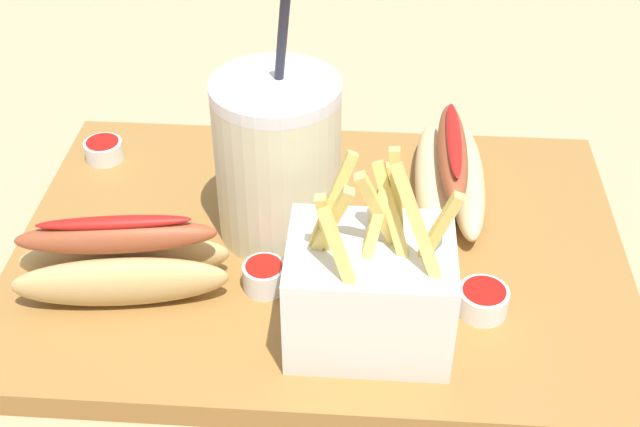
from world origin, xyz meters
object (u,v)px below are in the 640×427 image
object	(u,v)px
hot_dog_2	(121,262)
fries_basket	(370,289)
ketchup_cup_3	(104,149)
soda_cup	(278,160)
ketchup_cup_1	(264,275)
hot_dog_1	(450,172)
ketchup_cup_2	(483,300)

from	to	relation	value
hot_dog_2	fries_basket	bearing A→B (deg)	-9.90
ketchup_cup_3	fries_basket	bearing A→B (deg)	-39.76
soda_cup	fries_basket	bearing A→B (deg)	-56.90
soda_cup	ketchup_cup_1	distance (m)	0.09
soda_cup	hot_dog_2	world-z (taller)	soda_cup
fries_basket	hot_dog_1	distance (m)	0.18
fries_basket	ketchup_cup_3	world-z (taller)	fries_basket
hot_dog_1	fries_basket	bearing A→B (deg)	-110.89
ketchup_cup_1	fries_basket	bearing A→B (deg)	-28.23
soda_cup	fries_basket	distance (m)	0.14
ketchup_cup_2	ketchup_cup_3	bearing A→B (deg)	151.73
soda_cup	hot_dog_1	world-z (taller)	soda_cup
hot_dog_1	ketchup_cup_3	world-z (taller)	hot_dog_1
fries_basket	hot_dog_2	xyz separation A→B (m)	(-0.18, 0.03, -0.01)
hot_dog_1	ketchup_cup_3	distance (m)	0.31
hot_dog_1	ketchup_cup_2	world-z (taller)	hot_dog_1
fries_basket	ketchup_cup_2	xyz separation A→B (m)	(0.08, 0.03, -0.03)
hot_dog_2	ketchup_cup_2	xyz separation A→B (m)	(0.26, -0.00, -0.02)
fries_basket	hot_dog_2	size ratio (longest dim) A/B	0.90
hot_dog_1	hot_dog_2	world-z (taller)	hot_dog_2
hot_dog_1	hot_dog_2	bearing A→B (deg)	-150.76
hot_dog_1	ketchup_cup_3	xyz separation A→B (m)	(-0.31, 0.03, -0.01)
fries_basket	soda_cup	bearing A→B (deg)	123.10
fries_basket	hot_dog_2	distance (m)	0.18
ketchup_cup_2	ketchup_cup_3	size ratio (longest dim) A/B	1.07
ketchup_cup_2	hot_dog_1	bearing A→B (deg)	97.01
fries_basket	hot_dog_2	bearing A→B (deg)	170.10
hot_dog_2	ketchup_cup_1	size ratio (longest dim) A/B	5.04
ketchup_cup_3	hot_dog_1	bearing A→B (deg)	-6.30
ketchup_cup_1	ketchup_cup_3	xyz separation A→B (m)	(-0.16, 0.16, -0.00)
hot_dog_2	ketchup_cup_3	bearing A→B (deg)	110.20
ketchup_cup_1	ketchup_cup_3	world-z (taller)	ketchup_cup_1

